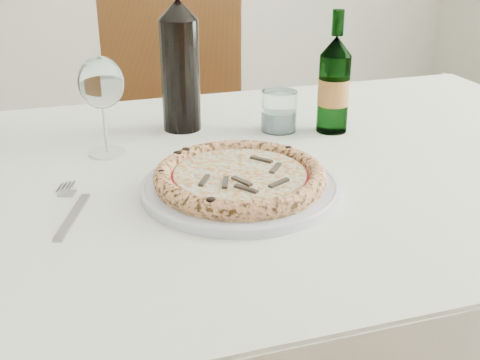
{
  "coord_description": "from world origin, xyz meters",
  "views": [
    {
      "loc": [
        -0.39,
        -0.69,
        1.16
      ],
      "look_at": [
        -0.09,
        0.13,
        0.78
      ],
      "focal_mm": 45.0,
      "sensor_mm": 36.0,
      "label": 1
    }
  ],
  "objects": [
    {
      "name": "dining_table",
      "position": [
        -0.09,
        0.23,
        0.68
      ],
      "size": [
        1.64,
        1.02,
        0.76
      ],
      "color": "brown",
      "rests_on": "floor"
    },
    {
      "name": "chair_far",
      "position": [
        0.02,
        1.06,
        0.53
      ],
      "size": [
        0.58,
        0.58,
        0.93
      ],
      "color": "brown",
      "rests_on": "floor"
    },
    {
      "name": "plate",
      "position": [
        -0.09,
        0.13,
        0.76
      ],
      "size": [
        0.31,
        0.31,
        0.02
      ],
      "color": "silver",
      "rests_on": "dining_table"
    },
    {
      "name": "pizza",
      "position": [
        -0.09,
        0.13,
        0.78
      ],
      "size": [
        0.27,
        0.27,
        0.03
      ],
      "color": "#F0B474",
      "rests_on": "plate"
    },
    {
      "name": "fork",
      "position": [
        -0.35,
        0.15,
        0.76
      ],
      "size": [
        0.07,
        0.21,
        0.0
      ],
      "color": "gray",
      "rests_on": "dining_table"
    },
    {
      "name": "wine_glass",
      "position": [
        -0.26,
        0.37,
        0.89
      ],
      "size": [
        0.08,
        0.08,
        0.18
      ],
      "color": "silver",
      "rests_on": "dining_table"
    },
    {
      "name": "tumbler",
      "position": [
        0.09,
        0.38,
        0.79
      ],
      "size": [
        0.07,
        0.07,
        0.08
      ],
      "color": "white",
      "rests_on": "dining_table"
    },
    {
      "name": "beer_bottle",
      "position": [
        0.19,
        0.34,
        0.85
      ],
      "size": [
        0.06,
        0.06,
        0.24
      ],
      "color": "#2D5D2E",
      "rests_on": "dining_table"
    },
    {
      "name": "wine_bottle",
      "position": [
        -0.09,
        0.46,
        0.89
      ],
      "size": [
        0.08,
        0.08,
        0.32
      ],
      "color": "black",
      "rests_on": "dining_table"
    }
  ]
}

